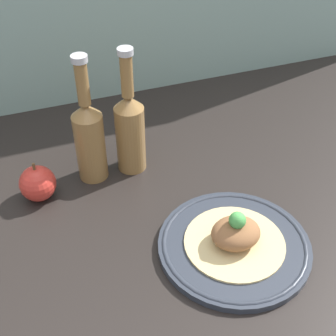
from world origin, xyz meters
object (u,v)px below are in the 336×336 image
at_px(plated_food, 235,235).
at_px(cider_bottle_left, 89,136).
at_px(cider_bottle_right, 130,128).
at_px(apple, 38,183).
at_px(plate, 234,245).

height_order(plated_food, cider_bottle_left, cider_bottle_left).
distance_m(cider_bottle_right, apple, 0.21).
xyz_separation_m(plated_food, apple, (-0.30, 0.25, 0.00)).
bearing_deg(cider_bottle_right, apple, -171.32).
relative_size(plated_food, apple, 2.09).
bearing_deg(plate, cider_bottle_left, 122.98).
bearing_deg(plate, cider_bottle_right, 109.52).
xyz_separation_m(plated_food, cider_bottle_right, (-0.10, 0.29, 0.06)).
relative_size(cider_bottle_left, cider_bottle_right, 1.00).
relative_size(cider_bottle_right, apple, 3.20).
relative_size(plate, apple, 3.17).
bearing_deg(apple, cider_bottle_right, 8.68).
distance_m(plated_food, cider_bottle_right, 0.31).
distance_m(plate, apple, 0.40).
relative_size(plate, cider_bottle_left, 0.99).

